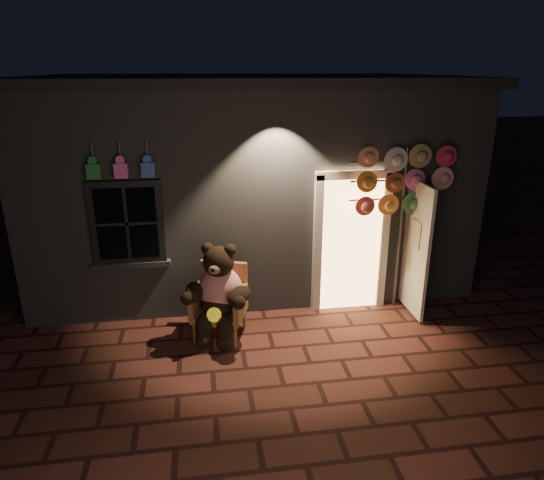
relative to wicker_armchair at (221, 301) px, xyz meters
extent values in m
plane|color=#5B2B23|center=(0.67, -0.93, -0.51)|extent=(60.00, 60.00, 0.00)
cube|color=slate|center=(0.67, 3.07, 1.14)|extent=(7.00, 5.00, 3.30)
cube|color=black|center=(0.67, 3.07, 2.87)|extent=(7.30, 5.30, 0.16)
cube|color=black|center=(-1.23, 0.53, 1.04)|extent=(1.00, 0.10, 1.20)
cube|color=black|center=(-1.23, 0.50, 1.04)|extent=(0.82, 0.06, 1.02)
cube|color=slate|center=(-1.23, 0.53, 0.41)|extent=(1.10, 0.14, 0.08)
cube|color=#FFC472|center=(2.02, 0.55, 0.54)|extent=(0.92, 0.10, 2.10)
cube|color=beige|center=(1.50, 0.51, 0.54)|extent=(0.12, 0.12, 2.20)
cube|color=beige|center=(2.54, 0.51, 0.54)|extent=(0.12, 0.12, 2.20)
cube|color=beige|center=(2.02, 0.51, 1.62)|extent=(1.16, 0.12, 0.12)
cube|color=beige|center=(2.92, 0.17, 0.54)|extent=(0.05, 0.80, 2.00)
cube|color=#238332|center=(-1.58, 0.45, 1.79)|extent=(0.18, 0.07, 0.20)
cylinder|color=#59595E|center=(-1.58, 0.51, 2.04)|extent=(0.02, 0.02, 0.25)
cube|color=#E35DAB|center=(-1.23, 0.45, 1.79)|extent=(0.18, 0.07, 0.20)
cylinder|color=#59595E|center=(-1.23, 0.51, 2.04)|extent=(0.02, 0.02, 0.25)
cube|color=#315AAE|center=(-0.88, 0.45, 1.79)|extent=(0.18, 0.07, 0.20)
cylinder|color=#59595E|center=(-0.88, 0.51, 2.04)|extent=(0.02, 0.02, 0.25)
cube|color=#9A643B|center=(-0.03, -0.08, -0.16)|extent=(0.83, 0.80, 0.10)
cube|color=#9A643B|center=(0.07, 0.19, 0.18)|extent=(0.66, 0.29, 0.67)
cube|color=#9A643B|center=(-0.33, 0.01, 0.03)|extent=(0.26, 0.57, 0.38)
cube|color=#9A643B|center=(0.26, -0.20, 0.03)|extent=(0.26, 0.57, 0.38)
cylinder|color=#9A643B|center=(-0.38, -0.24, -0.36)|extent=(0.05, 0.05, 0.31)
cylinder|color=#9A643B|center=(0.16, -0.42, -0.36)|extent=(0.05, 0.05, 0.31)
cylinder|color=#9A643B|center=(-0.21, 0.27, -0.36)|extent=(0.05, 0.05, 0.31)
cylinder|color=#9A643B|center=(0.33, 0.08, -0.36)|extent=(0.05, 0.05, 0.31)
ellipsoid|color=red|center=(0.00, -0.04, 0.19)|extent=(0.75, 0.68, 0.66)
ellipsoid|color=black|center=(-0.02, -0.11, 0.00)|extent=(0.63, 0.58, 0.31)
sphere|color=black|center=(-0.01, -0.08, 0.63)|extent=(0.54, 0.54, 0.42)
sphere|color=black|center=(-0.15, -0.01, 0.79)|extent=(0.17, 0.17, 0.17)
sphere|color=black|center=(0.14, -0.11, 0.79)|extent=(0.17, 0.17, 0.17)
ellipsoid|color=#966E44|center=(-0.07, -0.27, 0.59)|extent=(0.19, 0.16, 0.13)
ellipsoid|color=black|center=(-0.36, -0.13, 0.22)|extent=(0.25, 0.43, 0.24)
ellipsoid|color=black|center=(0.23, -0.33, 0.22)|extent=(0.46, 0.49, 0.24)
ellipsoid|color=black|center=(-0.25, -0.32, -0.22)|extent=(0.24, 0.24, 0.41)
ellipsoid|color=black|center=(0.03, -0.42, -0.22)|extent=(0.24, 0.24, 0.41)
sphere|color=black|center=(-0.27, -0.37, -0.38)|extent=(0.22, 0.22, 0.22)
sphere|color=black|center=(0.01, -0.47, -0.38)|extent=(0.22, 0.22, 0.22)
cylinder|color=yellow|center=(-0.11, -0.37, -0.02)|extent=(0.22, 0.14, 0.20)
cylinder|color=#59595E|center=(2.76, 0.45, 0.75)|extent=(0.04, 0.04, 2.51)
cylinder|color=#59595E|center=(2.48, 0.43, 1.82)|extent=(1.12, 0.03, 0.03)
cylinder|color=#59595E|center=(2.48, 0.43, 1.54)|extent=(1.12, 0.03, 0.03)
cylinder|color=#59595E|center=(2.48, 0.43, 1.26)|extent=(1.12, 0.03, 0.03)
cylinder|color=#D58356|center=(2.17, 0.37, 1.86)|extent=(0.32, 0.11, 0.32)
cylinder|color=beige|center=(2.54, 0.34, 1.86)|extent=(0.32, 0.11, 0.32)
cylinder|color=tan|center=(2.91, 0.31, 1.86)|extent=(0.32, 0.11, 0.32)
cylinder|color=#DD314F|center=(3.28, 0.37, 1.86)|extent=(0.32, 0.11, 0.32)
cylinder|color=orange|center=(2.17, 0.34, 1.54)|extent=(0.32, 0.11, 0.32)
cylinder|color=#9E4F2F|center=(2.54, 0.31, 1.54)|extent=(0.32, 0.11, 0.32)
cylinder|color=#D3699F|center=(2.91, 0.37, 1.54)|extent=(0.32, 0.11, 0.32)
cylinder|color=#FBADA0|center=(3.28, 0.34, 1.54)|extent=(0.32, 0.11, 0.32)
cylinder|color=#D25645|center=(2.17, 0.31, 1.21)|extent=(0.32, 0.11, 0.32)
cylinder|color=#FFAB4A|center=(2.54, 0.37, 1.21)|extent=(0.32, 0.11, 0.32)
cylinder|color=#4A894D|center=(2.91, 0.34, 1.21)|extent=(0.32, 0.11, 0.32)
camera|label=1|loc=(-0.21, -6.14, 3.08)|focal=32.00mm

